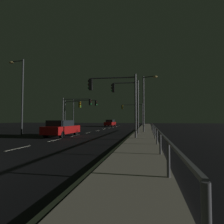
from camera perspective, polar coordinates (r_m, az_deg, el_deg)
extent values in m
plane|color=black|center=(22.57, -7.33, -6.61)|extent=(112.00, 112.00, 0.00)
cube|color=#9E937F|center=(21.35, 10.46, -6.64)|extent=(2.26, 77.00, 0.14)
cube|color=silver|center=(11.55, -28.29, -10.39)|extent=(0.14, 2.00, 0.01)
cube|color=silver|center=(14.83, -18.20, -8.71)|extent=(0.14, 2.00, 0.01)
cube|color=silver|center=(18.39, -11.93, -7.53)|extent=(0.14, 2.00, 0.01)
cube|color=silver|center=(22.10, -7.75, -6.68)|extent=(0.14, 2.00, 0.01)
cube|color=silver|center=(25.90, -4.79, -6.06)|extent=(0.14, 2.00, 0.01)
cube|color=silver|center=(29.75, -2.60, -5.59)|extent=(0.14, 2.00, 0.01)
cube|color=silver|center=(33.64, -0.92, -5.22)|extent=(0.14, 2.00, 0.01)
cube|color=silver|center=(37.54, 0.42, -4.93)|extent=(0.14, 2.00, 0.01)
cube|color=silver|center=(41.47, 1.50, -4.68)|extent=(0.14, 2.00, 0.01)
cube|color=silver|center=(45.41, 2.39, -4.48)|extent=(0.14, 2.00, 0.01)
cube|color=silver|center=(49.36, 3.14, -4.31)|extent=(0.14, 2.00, 0.01)
cube|color=silver|center=(26.41, 7.68, -5.98)|extent=(0.14, 53.00, 0.01)
cube|color=#B71414|center=(17.64, -16.04, -5.54)|extent=(1.97, 4.46, 0.70)
cube|color=#1E2328|center=(17.39, -16.42, -3.53)|extent=(1.69, 2.52, 0.55)
cylinder|color=black|center=(19.27, -16.04, -6.31)|extent=(0.24, 0.65, 0.64)
cylinder|color=black|center=(18.54, -11.71, -6.51)|extent=(0.24, 0.65, 0.64)
cylinder|color=black|center=(16.89, -20.81, -6.82)|extent=(0.24, 0.65, 0.64)
cylinder|color=black|center=(16.05, -16.06, -7.12)|extent=(0.24, 0.65, 0.64)
cube|color=#B71414|center=(40.69, -0.62, -3.79)|extent=(1.98, 4.46, 0.70)
cube|color=#1E2328|center=(40.92, -0.54, -2.91)|extent=(1.69, 2.52, 0.55)
cylinder|color=black|center=(39.14, 0.00, -4.36)|extent=(0.24, 0.65, 0.64)
cylinder|color=black|center=(39.55, -2.26, -4.34)|extent=(0.24, 0.65, 0.64)
cylinder|color=black|center=(41.88, 0.92, -4.23)|extent=(0.24, 0.65, 0.64)
cylinder|color=black|center=(42.26, -1.20, -4.22)|extent=(0.24, 0.65, 0.64)
cylinder|color=#4C4C51|center=(40.60, 9.94, -0.87)|extent=(0.16, 0.16, 5.16)
cylinder|color=#4C4C51|center=(40.85, 6.62, 2.38)|extent=(4.69, 0.12, 0.11)
cube|color=olive|center=(41.08, 3.36, 1.60)|extent=(0.28, 0.34, 0.95)
sphere|color=black|center=(41.12, 3.15, 2.02)|extent=(0.20, 0.20, 0.20)
sphere|color=black|center=(41.10, 3.15, 1.60)|extent=(0.20, 0.20, 0.20)
sphere|color=#19D84C|center=(41.08, 3.15, 1.18)|extent=(0.20, 0.20, 0.20)
cylinder|color=#2D3033|center=(30.03, -15.13, -0.87)|extent=(0.16, 0.16, 4.84)
cylinder|color=#4C4C51|center=(29.54, -12.84, 3.36)|extent=(2.65, 0.24, 0.11)
cube|color=olive|center=(28.91, -10.51, 2.41)|extent=(0.30, 0.35, 0.95)
sphere|color=black|center=(28.87, -10.23, 3.02)|extent=(0.20, 0.20, 0.20)
sphere|color=black|center=(28.85, -10.23, 2.42)|extent=(0.20, 0.20, 0.20)
sphere|color=#19D84C|center=(28.82, -10.24, 1.83)|extent=(0.20, 0.20, 0.20)
cylinder|color=#4C4C51|center=(14.52, 7.69, 2.02)|extent=(0.16, 0.16, 5.28)
cylinder|color=#38383D|center=(14.99, 0.23, 11.12)|extent=(3.79, 0.43, 0.11)
cube|color=black|center=(15.20, -6.98, 8.91)|extent=(0.31, 0.36, 0.95)
sphere|color=black|center=(15.30, -7.55, 9.99)|extent=(0.20, 0.20, 0.20)
sphere|color=black|center=(15.24, -7.56, 8.89)|extent=(0.20, 0.20, 0.20)
sphere|color=#19D84C|center=(15.19, -7.56, 7.78)|extent=(0.20, 0.20, 0.20)
cylinder|color=#4C4C51|center=(29.26, -15.73, -0.51)|extent=(0.16, 0.16, 5.16)
cylinder|color=#38383D|center=(28.65, -11.56, 4.16)|extent=(4.44, 0.49, 0.11)
cube|color=black|center=(27.98, -7.24, 3.21)|extent=(0.31, 0.36, 0.95)
sphere|color=black|center=(27.97, -6.93, 3.83)|extent=(0.20, 0.20, 0.20)
sphere|color=black|center=(27.94, -6.93, 3.21)|extent=(0.20, 0.20, 0.20)
sphere|color=#19D84C|center=(27.91, -6.94, 2.60)|extent=(0.20, 0.20, 0.20)
cylinder|color=#4C4C51|center=(19.00, 8.48, 1.71)|extent=(0.16, 0.16, 5.76)
cylinder|color=#38383D|center=(19.37, 4.42, 9.47)|extent=(2.68, 0.34, 0.11)
cube|color=black|center=(19.37, 0.42, 7.88)|extent=(0.31, 0.36, 0.95)
sphere|color=black|center=(19.44, -0.04, 8.74)|extent=(0.20, 0.20, 0.20)
sphere|color=black|center=(19.38, -0.04, 7.87)|extent=(0.20, 0.20, 0.20)
sphere|color=#19D84C|center=(19.33, -0.04, 7.00)|extent=(0.20, 0.20, 0.20)
cylinder|color=#2D3033|center=(32.78, -12.53, -0.54)|extent=(0.16, 0.16, 5.38)
cylinder|color=#2D3033|center=(32.27, -8.97, 3.80)|extent=(4.22, 0.38, 0.11)
cube|color=black|center=(31.67, -5.31, 2.95)|extent=(0.30, 0.36, 0.95)
sphere|color=black|center=(31.66, -5.03, 3.49)|extent=(0.20, 0.20, 0.20)
sphere|color=black|center=(31.63, -5.04, 2.95)|extent=(0.20, 0.20, 0.20)
sphere|color=#19D84C|center=(31.61, -5.04, 2.41)|extent=(0.20, 0.20, 0.20)
cylinder|color=#4C4C51|center=(21.82, 10.27, 2.63)|extent=(0.18, 0.18, 6.85)
cylinder|color=#2D3033|center=(22.09, 12.02, 11.19)|extent=(1.42, 0.62, 0.10)
ellipsoid|color=#F9D172|center=(21.83, 13.88, 11.10)|extent=(0.56, 0.36, 0.24)
cylinder|color=#2D3033|center=(21.37, -27.23, 4.47)|extent=(0.18, 0.18, 8.25)
cylinder|color=#4C4C51|center=(22.67, -28.55, 14.38)|extent=(1.54, 0.15, 0.10)
ellipsoid|color=#F9D172|center=(23.15, -30.01, 13.81)|extent=(0.56, 0.36, 0.24)
cylinder|color=#59595E|center=(5.02, 17.92, -14.42)|extent=(0.09, 0.09, 0.95)
cylinder|color=#59595E|center=(8.05, 15.49, -9.83)|extent=(0.09, 0.09, 0.95)
cylinder|color=#59595E|center=(11.12, 14.42, -7.76)|extent=(0.09, 0.09, 0.95)
cylinder|color=#59595E|center=(14.20, 13.82, -6.58)|extent=(0.09, 0.09, 0.95)
cylinder|color=#59595E|center=(17.28, 13.43, -5.82)|extent=(0.09, 0.09, 0.95)
cylinder|color=#59595E|center=(20.36, 13.16, -5.29)|extent=(0.09, 0.09, 0.95)
cylinder|color=#59595E|center=(23.44, 12.97, -4.90)|extent=(0.09, 0.09, 0.95)
cylinder|color=#59595E|center=(26.53, 12.82, -4.61)|extent=(0.09, 0.09, 0.95)
cube|color=slate|center=(14.17, 13.80, -4.67)|extent=(0.06, 24.72, 0.06)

